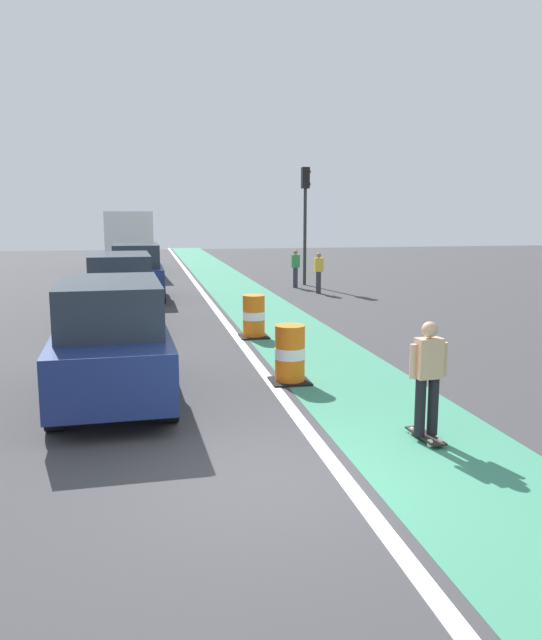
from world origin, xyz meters
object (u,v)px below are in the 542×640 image
(parked_suv_third, at_px, (137,271))
(delivery_truck_down_block, at_px, (127,238))
(skateboarder_on_lane, at_px, (428,377))
(parked_suv_nearest, at_px, (112,340))
(traffic_barrel_front, at_px, (290,355))
(pedestrian_crossing, at_px, (319,272))
(pedestrian_waiting, at_px, (295,267))
(traffic_light_corner, at_px, (305,205))
(traffic_barrel_mid, at_px, (254,317))
(parked_suv_second, at_px, (120,290))

(parked_suv_third, xyz_separation_m, delivery_truck_down_block, (-0.55, 11.18, 0.81))
(skateboarder_on_lane, xyz_separation_m, parked_suv_nearest, (-4.37, 2.91, 0.12))
(traffic_barrel_front, relative_size, pedestrian_crossing, 0.68)
(traffic_barrel_front, distance_m, pedestrian_waiting, 15.52)
(skateboarder_on_lane, distance_m, traffic_barrel_front, 3.62)
(delivery_truck_down_block, bearing_deg, pedestrian_waiting, -50.58)
(traffic_light_corner, distance_m, pedestrian_waiting, 2.88)
(parked_suv_nearest, relative_size, pedestrian_crossing, 2.90)
(skateboarder_on_lane, xyz_separation_m, traffic_light_corner, (3.19, 19.42, 2.59))
(parked_suv_nearest, distance_m, pedestrian_crossing, 15.35)
(parked_suv_nearest, xyz_separation_m, pedestrian_waiting, (6.91, 15.56, -0.17))
(skateboarder_on_lane, relative_size, pedestrian_waiting, 1.05)
(traffic_barrel_mid, height_order, traffic_light_corner, traffic_light_corner)
(traffic_barrel_mid, bearing_deg, pedestrian_waiting, 71.11)
(pedestrian_crossing, bearing_deg, parked_suv_third, -176.76)
(parked_suv_third, xyz_separation_m, traffic_barrel_front, (2.89, -12.58, -0.50))
(parked_suv_nearest, relative_size, parked_suv_third, 1.01)
(skateboarder_on_lane, bearing_deg, traffic_light_corner, 80.68)
(parked_suv_third, distance_m, traffic_barrel_front, 12.92)
(parked_suv_second, relative_size, traffic_light_corner, 0.91)
(traffic_barrel_front, bearing_deg, parked_suv_third, 102.93)
(traffic_light_corner, bearing_deg, delivery_truck_down_block, 135.18)
(skateboarder_on_lane, height_order, traffic_light_corner, traffic_light_corner)
(parked_suv_nearest, bearing_deg, traffic_barrel_front, 8.75)
(traffic_barrel_mid, bearing_deg, parked_suv_nearest, -123.41)
(parked_suv_second, xyz_separation_m, pedestrian_crossing, (7.43, 6.23, -0.17))
(skateboarder_on_lane, distance_m, pedestrian_crossing, 16.65)
(parked_suv_third, bearing_deg, traffic_barrel_front, -77.07)
(parked_suv_second, bearing_deg, delivery_truck_down_block, 90.51)
(parked_suv_second, relative_size, parked_suv_third, 1.01)
(parked_suv_second, xyz_separation_m, traffic_light_corner, (7.64, 9.26, 2.47))
(parked_suv_third, distance_m, pedestrian_crossing, 7.05)
(skateboarder_on_lane, xyz_separation_m, delivery_truck_down_block, (-4.61, 27.17, 0.94))
(traffic_barrel_front, relative_size, traffic_light_corner, 0.21)
(skateboarder_on_lane, relative_size, traffic_barrel_mid, 1.55)
(skateboarder_on_lane, xyz_separation_m, parked_suv_second, (-4.46, 10.15, 0.12))
(parked_suv_third, xyz_separation_m, traffic_light_corner, (7.25, 3.43, 2.47))
(traffic_barrel_mid, height_order, pedestrian_crossing, pedestrian_crossing)
(parked_suv_second, distance_m, traffic_barrel_front, 7.52)
(parked_suv_second, xyz_separation_m, pedestrian_waiting, (6.99, 8.32, -0.17))
(parked_suv_third, distance_m, traffic_barrel_mid, 8.63)
(parked_suv_nearest, relative_size, pedestrian_waiting, 2.90)
(traffic_light_corner, bearing_deg, traffic_barrel_mid, -110.34)
(parked_suv_nearest, relative_size, traffic_barrel_front, 4.28)
(parked_suv_nearest, distance_m, traffic_barrel_mid, 5.99)
(parked_suv_third, distance_m, pedestrian_waiting, 7.05)
(parked_suv_third, distance_m, traffic_light_corner, 8.39)
(parked_suv_second, xyz_separation_m, delivery_truck_down_block, (-0.15, 17.01, 0.81))
(traffic_barrel_mid, bearing_deg, parked_suv_third, 110.20)
(traffic_light_corner, height_order, pedestrian_waiting, traffic_light_corner)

